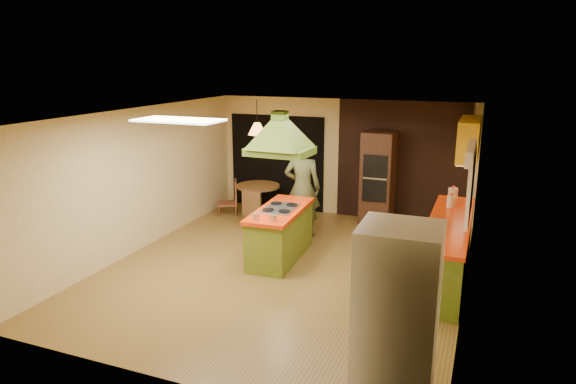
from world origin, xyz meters
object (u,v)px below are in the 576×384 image
at_px(man, 302,188).
at_px(dining_table, 258,194).
at_px(canister_large, 453,195).
at_px(kitchen_island, 280,233).
at_px(refrigerator, 396,317).
at_px(wall_oven, 378,178).

bearing_deg(man, dining_table, -45.34).
distance_m(man, canister_large, 2.70).
bearing_deg(kitchen_island, man, 89.56).
height_order(man, dining_table, man).
xyz_separation_m(man, canister_large, (2.70, 0.12, 0.10)).
height_order(kitchen_island, man, man).
bearing_deg(refrigerator, canister_large, 86.57).
bearing_deg(dining_table, man, -32.37).
relative_size(wall_oven, canister_large, 7.95).
height_order(kitchen_island, wall_oven, wall_oven).
xyz_separation_m(refrigerator, canister_large, (0.18, 4.44, 0.13)).
xyz_separation_m(wall_oven, canister_large, (1.55, -1.21, 0.09)).
bearing_deg(wall_oven, kitchen_island, -111.09).
height_order(refrigerator, wall_oven, wall_oven).
bearing_deg(canister_large, dining_table, 170.04).
relative_size(kitchen_island, canister_large, 7.47).
relative_size(kitchen_island, refrigerator, 0.97).
bearing_deg(man, refrigerator, 107.28).
relative_size(man, refrigerator, 1.03).
height_order(refrigerator, canister_large, refrigerator).
distance_m(dining_table, canister_large, 4.10).
bearing_deg(kitchen_island, dining_table, 120.68).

